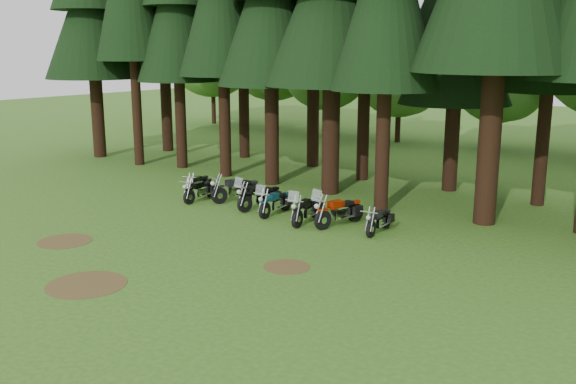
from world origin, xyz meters
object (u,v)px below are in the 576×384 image
(motorcycle_0, at_px, (198,185))
(motorcycle_7, at_px, (379,221))
(motorcycle_2, at_px, (237,190))
(motorcycle_4, at_px, (275,203))
(motorcycle_3, at_px, (260,197))
(motorcycle_1, at_px, (201,191))
(motorcycle_5, at_px, (307,210))
(motorcycle_6, at_px, (339,212))

(motorcycle_0, relative_size, motorcycle_7, 0.98)
(motorcycle_2, relative_size, motorcycle_4, 1.02)
(motorcycle_7, bearing_deg, motorcycle_3, 173.53)
(motorcycle_0, distance_m, motorcycle_1, 1.30)
(motorcycle_0, xyz_separation_m, motorcycle_1, (0.98, -0.85, 0.01))
(motorcycle_4, bearing_deg, motorcycle_5, -13.17)
(motorcycle_0, bearing_deg, motorcycle_3, -25.39)
(motorcycle_1, distance_m, motorcycle_7, 8.36)
(motorcycle_0, xyz_separation_m, motorcycle_2, (2.24, 0.04, 0.07))
(motorcycle_3, distance_m, motorcycle_5, 2.78)
(motorcycle_3, height_order, motorcycle_4, motorcycle_3)
(motorcycle_2, distance_m, motorcycle_5, 4.45)
(motorcycle_2, relative_size, motorcycle_6, 0.92)
(motorcycle_2, xyz_separation_m, motorcycle_5, (4.34, -0.97, -0.01))
(motorcycle_2, relative_size, motorcycle_7, 1.13)
(motorcycle_5, distance_m, motorcycle_7, 2.80)
(motorcycle_4, bearing_deg, motorcycle_0, 166.12)
(motorcycle_6, bearing_deg, motorcycle_4, -163.71)
(motorcycle_4, relative_size, motorcycle_5, 0.96)
(motorcycle_3, bearing_deg, motorcycle_7, 9.53)
(motorcycle_4, distance_m, motorcycle_6, 2.84)
(motorcycle_3, distance_m, motorcycle_4, 1.09)
(motorcycle_2, height_order, motorcycle_7, motorcycle_2)
(motorcycle_1, xyz_separation_m, motorcycle_5, (5.60, -0.09, 0.05))
(motorcycle_3, height_order, motorcycle_6, motorcycle_6)
(motorcycle_2, bearing_deg, motorcycle_6, 14.89)
(motorcycle_0, xyz_separation_m, motorcycle_3, (3.86, -0.39, 0.07))
(motorcycle_3, relative_size, motorcycle_7, 1.17)
(motorcycle_4, bearing_deg, motorcycle_2, 158.60)
(motorcycle_0, relative_size, motorcycle_2, 0.87)
(motorcycle_1, distance_m, motorcycle_3, 2.91)
(motorcycle_4, height_order, motorcycle_6, motorcycle_6)
(motorcycle_3, bearing_deg, motorcycle_6, 7.84)
(motorcycle_2, xyz_separation_m, motorcycle_3, (1.61, -0.43, 0.00))
(motorcycle_3, xyz_separation_m, motorcycle_6, (3.88, -0.14, 0.02))
(motorcycle_5, bearing_deg, motorcycle_3, 160.13)
(motorcycle_5, bearing_deg, motorcycle_0, 163.30)
(motorcycle_3, bearing_deg, motorcycle_4, -7.09)
(motorcycle_7, bearing_deg, motorcycle_1, 176.78)
(motorcycle_1, relative_size, motorcycle_2, 0.92)
(motorcycle_2, bearing_deg, motorcycle_4, 5.06)
(motorcycle_1, relative_size, motorcycle_6, 0.85)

